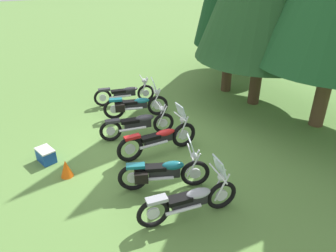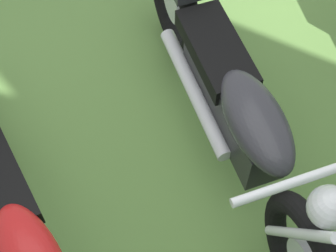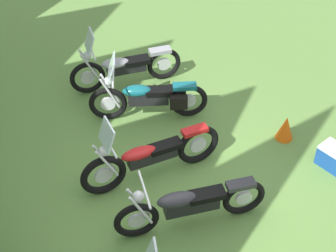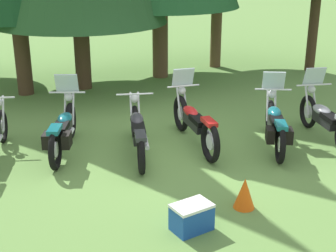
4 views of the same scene
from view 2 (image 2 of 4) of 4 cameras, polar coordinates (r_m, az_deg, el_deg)
name	(u,v)px [view 2 (image 2 of 4)]	position (r m, az deg, el deg)	size (l,w,h in m)	color
ground_plane	(137,202)	(3.01, -3.21, -7.71)	(80.00, 80.00, 0.00)	#608C42
motorcycle_2	(234,106)	(2.78, 6.72, 2.07)	(0.73, 2.37, 1.00)	black
motorcycle_3	(22,238)	(2.49, -14.65, -10.99)	(0.68, 2.46, 1.39)	black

